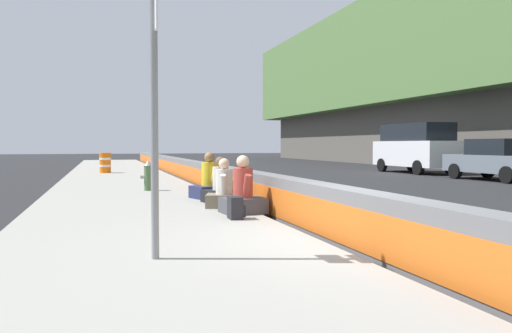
{
  "coord_description": "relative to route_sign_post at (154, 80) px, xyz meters",
  "views": [
    {
      "loc": [
        -6.39,
        3.35,
        1.47
      ],
      "look_at": [
        4.99,
        -0.13,
        0.95
      ],
      "focal_mm": 35.49,
      "sensor_mm": 36.0,
      "label": 1
    }
  ],
  "objects": [
    {
      "name": "seated_person_far",
      "position": [
        6.42,
        -1.97,
        -1.71
      ],
      "size": [
        0.92,
        1.0,
        1.15
      ],
      "color": "#23284C",
      "rests_on": "sidewalk_strip"
    },
    {
      "name": "backpack",
      "position": [
        2.78,
        -1.69,
        -1.88
      ],
      "size": [
        0.32,
        0.28,
        0.4
      ],
      "color": "#232328",
      "rests_on": "sidewalk_strip"
    },
    {
      "name": "ground_plane",
      "position": [
        0.47,
        -2.76,
        -2.21
      ],
      "size": [
        160.0,
        160.0,
        0.0
      ],
      "primitive_type": "plane",
      "color": "#232326",
      "rests_on": "ground"
    },
    {
      "name": "seated_person_rear",
      "position": [
        5.44,
        -2.02,
        -1.74
      ],
      "size": [
        0.76,
        0.85,
        1.06
      ],
      "color": "black",
      "rests_on": "sidewalk_strip"
    },
    {
      "name": "jersey_barrier",
      "position": [
        0.47,
        -2.76,
        -1.79
      ],
      "size": [
        76.0,
        0.45,
        0.85
      ],
      "color": "slate",
      "rests_on": "ground_plane"
    },
    {
      "name": "seated_person_foreground",
      "position": [
        3.51,
        -2.03,
        -1.72
      ],
      "size": [
        0.75,
        0.86,
        1.13
      ],
      "color": "#424247",
      "rests_on": "sidewalk_strip"
    },
    {
      "name": "parked_car_third",
      "position": [
        10.95,
        -14.9,
        -1.35
      ],
      "size": [
        4.53,
        2.01,
        1.71
      ],
      "color": "slate",
      "rests_on": "ground_plane"
    },
    {
      "name": "fire_hydrant",
      "position": [
        8.98,
        -0.69,
        -1.62
      ],
      "size": [
        0.26,
        0.46,
        0.88
      ],
      "color": "#47663D",
      "rests_on": "sidewalk_strip"
    },
    {
      "name": "parked_car_fourth",
      "position": [
        16.82,
        -15.04,
        -0.86
      ],
      "size": [
        5.12,
        2.14,
        2.56
      ],
      "color": "silver",
      "rests_on": "ground_plane"
    },
    {
      "name": "route_sign_post",
      "position": [
        0.0,
        0.0,
        0.0
      ],
      "size": [
        0.44,
        0.09,
        3.6
      ],
      "color": "gray",
      "rests_on": "sidewalk_strip"
    },
    {
      "name": "seated_person_middle",
      "position": [
        4.52,
        -1.89,
        -1.75
      ],
      "size": [
        0.83,
        0.9,
        1.04
      ],
      "color": "#706651",
      "rests_on": "sidewalk_strip"
    },
    {
      "name": "sidewalk_strip",
      "position": [
        0.47,
        -0.11,
        -2.14
      ],
      "size": [
        80.0,
        4.4,
        0.14
      ],
      "primitive_type": "cube",
      "color": "gray",
      "rests_on": "ground_plane"
    },
    {
      "name": "construction_barrel",
      "position": [
        19.05,
        0.44,
        -1.59
      ],
      "size": [
        0.54,
        0.54,
        0.95
      ],
      "color": "orange",
      "rests_on": "sidewalk_strip"
    }
  ]
}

